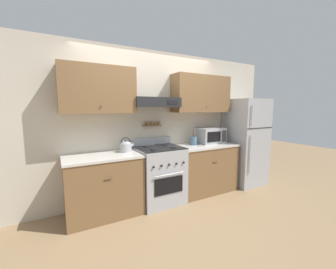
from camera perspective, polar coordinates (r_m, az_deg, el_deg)
name	(u,v)px	position (r m, az deg, el deg)	size (l,w,h in m)	color
ground_plane	(168,209)	(3.43, 0.09, -19.96)	(16.00, 16.00, 0.00)	#937551
wall_back	(153,115)	(3.60, -4.20, 5.46)	(5.20, 0.46, 2.55)	beige
counter_left	(104,185)	(3.25, -17.33, -13.30)	(1.08, 0.63, 0.89)	brown
counter_right	(204,168)	(4.02, 9.97, -9.09)	(1.18, 0.63, 0.89)	brown
stove_range	(160,175)	(3.50, -2.33, -11.04)	(0.72, 0.67, 1.06)	#ADAFB5
refrigerator	(245,142)	(4.60, 20.55, -1.89)	(0.73, 0.71, 1.76)	#ADAFB5
tea_kettle	(126,146)	(3.28, -11.59, -3.21)	(0.23, 0.18, 0.23)	#B7B7BC
microwave	(210,135)	(4.12, 11.67, -0.27)	(0.52, 0.36, 0.30)	#ADAFB5
utensil_crock	(194,141)	(3.86, 7.11, -1.69)	(0.13, 0.13, 0.31)	slate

